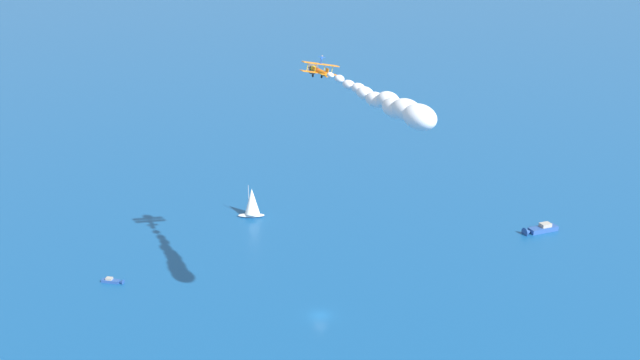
{
  "coord_description": "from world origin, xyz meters",
  "views": [
    {
      "loc": [
        33.93,
        -131.54,
        79.16
      ],
      "look_at": [
        0.0,
        0.0,
        29.67
      ],
      "focal_mm": 42.37,
      "sensor_mm": 36.0,
      "label": 1
    }
  ],
  "objects_px": {
    "motorboat_far_stbd": "(114,281)",
    "sailboat_offshore": "(252,203)",
    "biplane_lead": "(320,71)",
    "motorboat_inshore": "(539,229)",
    "wingwalker_lead": "(322,59)"
  },
  "relations": [
    {
      "from": "motorboat_far_stbd",
      "to": "wingwalker_lead",
      "type": "relative_size",
      "value": 3.34
    },
    {
      "from": "sailboat_offshore",
      "to": "biplane_lead",
      "type": "xyz_separation_m",
      "value": [
        30.59,
        -45.77,
        46.67
      ]
    },
    {
      "from": "sailboat_offshore",
      "to": "wingwalker_lead",
      "type": "bearing_deg",
      "value": -55.8
    },
    {
      "from": "wingwalker_lead",
      "to": "motorboat_inshore",
      "type": "bearing_deg",
      "value": 51.09
    },
    {
      "from": "biplane_lead",
      "to": "motorboat_far_stbd",
      "type": "bearing_deg",
      "value": 177.32
    },
    {
      "from": "sailboat_offshore",
      "to": "wingwalker_lead",
      "type": "height_order",
      "value": "wingwalker_lead"
    },
    {
      "from": "motorboat_inshore",
      "to": "wingwalker_lead",
      "type": "xyz_separation_m",
      "value": [
        -43.9,
        -54.38,
        52.21
      ]
    },
    {
      "from": "biplane_lead",
      "to": "wingwalker_lead",
      "type": "xyz_separation_m",
      "value": [
        0.32,
        0.27,
        2.11
      ]
    },
    {
      "from": "motorboat_far_stbd",
      "to": "motorboat_inshore",
      "type": "relative_size",
      "value": 0.55
    },
    {
      "from": "motorboat_far_stbd",
      "to": "sailboat_offshore",
      "type": "xyz_separation_m",
      "value": [
        17.49,
        43.51,
        3.8
      ]
    },
    {
      "from": "motorboat_inshore",
      "to": "wingwalker_lead",
      "type": "height_order",
      "value": "wingwalker_lead"
    },
    {
      "from": "motorboat_inshore",
      "to": "biplane_lead",
      "type": "bearing_deg",
      "value": -128.98
    },
    {
      "from": "sailboat_offshore",
      "to": "biplane_lead",
      "type": "height_order",
      "value": "biplane_lead"
    },
    {
      "from": "sailboat_offshore",
      "to": "biplane_lead",
      "type": "distance_m",
      "value": 72.17
    },
    {
      "from": "motorboat_far_stbd",
      "to": "biplane_lead",
      "type": "distance_m",
      "value": 69.74
    }
  ]
}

